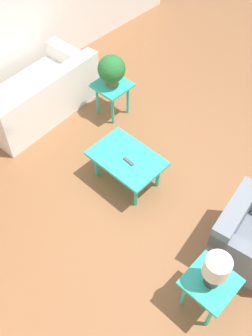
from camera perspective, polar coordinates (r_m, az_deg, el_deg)
The scene contains 9 objects.
ground_plane at distance 5.22m, azimuth 4.42°, elevation -2.22°, with size 14.00×14.00×0.00m, color #8E5B38.
sofa at distance 6.11m, azimuth -12.65°, elevation 10.09°, with size 1.07×1.87×0.77m.
armchair at distance 4.63m, azimuth 17.53°, elevation -9.59°, with size 0.89×0.93×0.73m.
coffee_table at distance 4.93m, azimuth 0.12°, elevation 1.12°, with size 0.91×0.62×0.45m.
side_table_plant at distance 5.84m, azimuth -2.00°, elevation 11.31°, with size 0.48×0.48×0.54m.
side_table_lamp at distance 4.10m, azimuth 12.02°, elevation -16.33°, with size 0.48×0.48×0.54m.
potted_plant at distance 5.62m, azimuth -2.10°, elevation 14.09°, with size 0.39×0.39×0.47m.
table_lamp at distance 3.78m, azimuth 12.93°, elevation -14.19°, with size 0.25×0.25×0.43m.
remote_control at distance 4.84m, azimuth 0.36°, elevation 0.99°, with size 0.16×0.05×0.02m.
Camera 1 is at (-1.86, 2.55, 4.16)m, focal length 42.00 mm.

